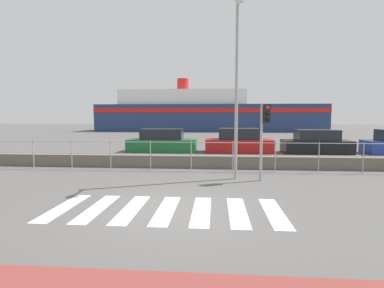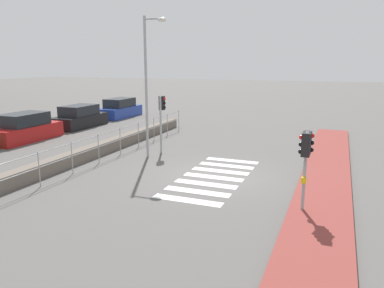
{
  "view_description": "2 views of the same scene",
  "coord_description": "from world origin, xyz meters",
  "px_view_note": "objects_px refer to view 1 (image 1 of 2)",
  "views": [
    {
      "loc": [
        1.06,
        -7.33,
        2.38
      ],
      "look_at": [
        0.31,
        2.0,
        1.5
      ],
      "focal_mm": 28.0,
      "sensor_mm": 36.0,
      "label": 1
    },
    {
      "loc": [
        -13.54,
        -4.38,
        4.41
      ],
      "look_at": [
        0.07,
        1.0,
        1.2
      ],
      "focal_mm": 35.0,
      "sensor_mm": 36.0,
      "label": 2
    }
  ],
  "objects_px": {
    "parked_car_red": "(239,142)",
    "parked_car_black": "(316,143)",
    "parked_car_green": "(162,142)",
    "traffic_light_far": "(265,125)",
    "streetlamp": "(237,72)",
    "ferry_boat": "(204,114)"
  },
  "relations": [
    {
      "from": "parked_car_red",
      "to": "parked_car_black",
      "type": "xyz_separation_m",
      "value": [
        4.93,
        0.0,
        -0.03
      ]
    },
    {
      "from": "parked_car_green",
      "to": "parked_car_red",
      "type": "distance_m",
      "value": 5.05
    },
    {
      "from": "traffic_light_far",
      "to": "parked_car_red",
      "type": "relative_size",
      "value": 0.65
    },
    {
      "from": "traffic_light_far",
      "to": "parked_car_green",
      "type": "height_order",
      "value": "traffic_light_far"
    },
    {
      "from": "streetlamp",
      "to": "parked_car_black",
      "type": "bearing_deg",
      "value": 56.48
    },
    {
      "from": "streetlamp",
      "to": "parked_car_green",
      "type": "bearing_deg",
      "value": 116.75
    },
    {
      "from": "traffic_light_far",
      "to": "ferry_boat",
      "type": "distance_m",
      "value": 36.63
    },
    {
      "from": "streetlamp",
      "to": "ferry_boat",
      "type": "distance_m",
      "value": 36.47
    },
    {
      "from": "traffic_light_far",
      "to": "ferry_boat",
      "type": "height_order",
      "value": "ferry_boat"
    },
    {
      "from": "streetlamp",
      "to": "parked_car_black",
      "type": "height_order",
      "value": "streetlamp"
    },
    {
      "from": "streetlamp",
      "to": "parked_car_green",
      "type": "height_order",
      "value": "streetlamp"
    },
    {
      "from": "traffic_light_far",
      "to": "parked_car_red",
      "type": "distance_m",
      "value": 8.75
    },
    {
      "from": "traffic_light_far",
      "to": "parked_car_red",
      "type": "bearing_deg",
      "value": 91.82
    },
    {
      "from": "traffic_light_far",
      "to": "parked_car_green",
      "type": "distance_m",
      "value": 10.24
    },
    {
      "from": "traffic_light_far",
      "to": "parked_car_black",
      "type": "distance_m",
      "value": 9.92
    },
    {
      "from": "streetlamp",
      "to": "parked_car_black",
      "type": "relative_size",
      "value": 1.54
    },
    {
      "from": "ferry_boat",
      "to": "parked_car_green",
      "type": "xyz_separation_m",
      "value": [
        -1.66,
        -27.8,
        -2.07
      ]
    },
    {
      "from": "parked_car_black",
      "to": "parked_car_red",
      "type": "bearing_deg",
      "value": -180.0
    },
    {
      "from": "parked_car_green",
      "to": "parked_car_red",
      "type": "bearing_deg",
      "value": 0.0
    },
    {
      "from": "parked_car_red",
      "to": "streetlamp",
      "type": "bearing_deg",
      "value": -94.9
    },
    {
      "from": "parked_car_green",
      "to": "parked_car_black",
      "type": "distance_m",
      "value": 9.98
    },
    {
      "from": "parked_car_black",
      "to": "streetlamp",
      "type": "bearing_deg",
      "value": -123.52
    }
  ]
}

